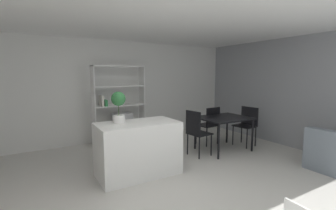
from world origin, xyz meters
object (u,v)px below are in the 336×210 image
(kitchen_island, at_px, (138,149))
(dining_chair_window_side, at_px, (247,122))
(dining_chair_far, at_px, (210,122))
(open_bookshelf, at_px, (118,112))
(potted_plant_on_island, at_px, (118,104))
(dining_table, at_px, (224,120))
(dining_chair_island_side, at_px, (196,129))

(kitchen_island, xyz_separation_m, dining_chair_window_side, (2.94, 0.26, 0.11))
(dining_chair_far, bearing_deg, open_bookshelf, -40.51)
(open_bookshelf, distance_m, dining_chair_window_side, 3.13)
(open_bookshelf, height_order, dining_chair_window_side, open_bookshelf)
(dining_chair_window_side, bearing_deg, potted_plant_on_island, -94.45)
(dining_table, bearing_deg, potted_plant_on_island, -177.24)
(open_bookshelf, bearing_deg, potted_plant_on_island, -108.12)
(dining_chair_island_side, bearing_deg, kitchen_island, 92.87)
(dining_chair_far, bearing_deg, dining_table, 80.45)
(potted_plant_on_island, height_order, dining_chair_far, potted_plant_on_island)
(dining_table, distance_m, dining_chair_island_side, 0.78)
(dining_table, xyz_separation_m, dining_chair_island_side, (-0.77, -0.01, -0.11))
(potted_plant_on_island, height_order, dining_table, potted_plant_on_island)
(potted_plant_on_island, distance_m, dining_chair_island_side, 1.81)
(open_bookshelf, xyz_separation_m, dining_chair_far, (1.88, -1.20, -0.25))
(kitchen_island, relative_size, open_bookshelf, 0.71)
(potted_plant_on_island, distance_m, dining_chair_far, 2.62)
(open_bookshelf, relative_size, dining_table, 1.72)
(potted_plant_on_island, xyz_separation_m, dining_chair_island_side, (1.69, 0.11, -0.64))
(kitchen_island, height_order, dining_chair_far, dining_chair_far)
(kitchen_island, xyz_separation_m, dining_chair_far, (2.19, 0.73, 0.11))
(potted_plant_on_island, bearing_deg, dining_chair_island_side, 3.63)
(dining_chair_island_side, bearing_deg, dining_chair_far, -64.73)
(kitchen_island, xyz_separation_m, open_bookshelf, (0.31, 1.93, 0.35))
(dining_table, distance_m, dining_chair_window_side, 0.77)
(open_bookshelf, height_order, dining_table, open_bookshelf)
(open_bookshelf, bearing_deg, kitchen_island, -99.07)
(open_bookshelf, height_order, dining_chair_far, open_bookshelf)
(open_bookshelf, bearing_deg, dining_chair_island_side, -57.00)
(dining_table, xyz_separation_m, dining_chair_far, (0.01, 0.48, -0.12))
(potted_plant_on_island, bearing_deg, kitchen_island, -24.90)
(kitchen_island, height_order, potted_plant_on_island, potted_plant_on_island)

